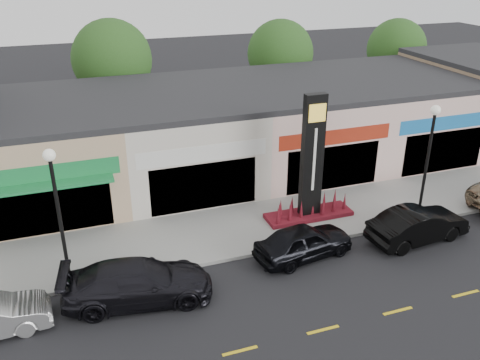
% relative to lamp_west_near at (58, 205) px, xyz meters
% --- Properties ---
extents(ground, '(120.00, 120.00, 0.00)m').
position_rel_lamp_west_near_xyz_m(ground, '(8.00, -2.50, -3.48)').
color(ground, black).
rests_on(ground, ground).
extents(sidewalk, '(52.00, 4.30, 0.15)m').
position_rel_lamp_west_near_xyz_m(sidewalk, '(8.00, 1.85, -3.40)').
color(sidewalk, gray).
rests_on(sidewalk, ground).
extents(curb, '(52.00, 0.20, 0.15)m').
position_rel_lamp_west_near_xyz_m(curb, '(8.00, -0.40, -3.40)').
color(curb, gray).
rests_on(curb, ground).
extents(shop_beige, '(7.00, 10.85, 4.80)m').
position_rel_lamp_west_near_xyz_m(shop_beige, '(-0.50, 8.96, -1.08)').
color(shop_beige, tan).
rests_on(shop_beige, ground).
extents(shop_cream, '(7.00, 10.01, 4.80)m').
position_rel_lamp_west_near_xyz_m(shop_cream, '(6.50, 8.97, -1.08)').
color(shop_cream, beige).
rests_on(shop_cream, ground).
extents(shop_pink_w, '(7.00, 10.01, 4.80)m').
position_rel_lamp_west_near_xyz_m(shop_pink_w, '(13.50, 8.97, -1.08)').
color(shop_pink_w, beige).
rests_on(shop_pink_w, ground).
extents(shop_pink_e, '(7.00, 10.01, 4.80)m').
position_rel_lamp_west_near_xyz_m(shop_pink_e, '(20.50, 8.97, -1.08)').
color(shop_pink_e, beige).
rests_on(shop_pink_e, ground).
extents(tree_rear_west, '(5.20, 5.20, 7.83)m').
position_rel_lamp_west_near_xyz_m(tree_rear_west, '(4.00, 17.00, 1.74)').
color(tree_rear_west, '#382619').
rests_on(tree_rear_west, ground).
extents(tree_rear_mid, '(4.80, 4.80, 7.29)m').
position_rel_lamp_west_near_xyz_m(tree_rear_mid, '(16.00, 17.00, 1.41)').
color(tree_rear_mid, '#382619').
rests_on(tree_rear_mid, ground).
extents(tree_rear_east, '(4.60, 4.60, 6.94)m').
position_rel_lamp_west_near_xyz_m(tree_rear_east, '(26.00, 17.00, 1.15)').
color(tree_rear_east, '#382619').
rests_on(tree_rear_east, ground).
extents(lamp_west_near, '(0.44, 0.44, 5.47)m').
position_rel_lamp_west_near_xyz_m(lamp_west_near, '(0.00, 0.00, 0.00)').
color(lamp_west_near, black).
rests_on(lamp_west_near, sidewalk).
extents(lamp_east_near, '(0.44, 0.44, 5.47)m').
position_rel_lamp_west_near_xyz_m(lamp_east_near, '(16.00, 0.00, 0.00)').
color(lamp_east_near, black).
rests_on(lamp_east_near, sidewalk).
extents(pylon_sign, '(4.20, 1.30, 6.00)m').
position_rel_lamp_west_near_xyz_m(pylon_sign, '(11.00, 1.70, -1.20)').
color(pylon_sign, maroon).
rests_on(pylon_sign, sidewalk).
extents(car_dark_sedan, '(2.93, 5.67, 1.57)m').
position_rel_lamp_west_near_xyz_m(car_dark_sedan, '(2.35, -1.80, -2.69)').
color(car_dark_sedan, black).
rests_on(car_dark_sedan, ground).
extents(car_black_sedan, '(2.38, 4.50, 1.46)m').
position_rel_lamp_west_near_xyz_m(car_black_sedan, '(9.33, -1.16, -2.75)').
color(car_black_sedan, black).
rests_on(car_black_sedan, ground).
extents(car_black_conv, '(2.06, 4.78, 1.53)m').
position_rel_lamp_west_near_xyz_m(car_black_conv, '(14.66, -1.62, -2.71)').
color(car_black_conv, black).
rests_on(car_black_conv, ground).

